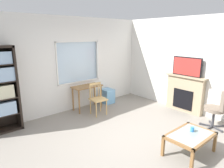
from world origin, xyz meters
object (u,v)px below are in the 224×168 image
Objects in this scene: plastic_drawer_unit at (107,96)px; coffee_table at (190,137)px; office_chair at (219,107)px; desk_under_window at (87,90)px; tv at (187,67)px; wooden_chair at (98,98)px; sippy_cup at (192,129)px; fireplace at (185,94)px.

coffee_table is (-0.67, -3.29, 0.11)m from plastic_drawer_unit.
desk_under_window is at bearing 117.57° from office_chair.
tv reaches higher than coffee_table.
wooden_chair is 10.00× the size of sippy_cup.
desk_under_window is 0.99× the size of wooden_chair.
desk_under_window is 0.75× the size of fireplace.
sippy_cup is (-1.79, -1.20, -0.89)m from tv.
wooden_chair reaches higher than desk_under_window.
office_chair is (1.63, -2.62, 0.09)m from wooden_chair.
office_chair is at bearing -58.15° from wooden_chair.
plastic_drawer_unit is 3.30m from office_chair.
coffee_table is at bearing -176.00° from office_chair.
office_chair reaches higher than sippy_cup.
plastic_drawer_unit is (0.82, 0.56, -0.23)m from wooden_chair.
fireplace is 2.17m from sippy_cup.
desk_under_window is at bearing 92.80° from coffee_table.
wooden_chair reaches higher than sippy_cup.
wooden_chair is 2.56m from fireplace.
coffee_table is at bearing -147.21° from tv.
coffee_table is at bearing -147.45° from fireplace.
fireplace is 1.19× the size of office_chair.
tv is at bearing 32.79° from coffee_table.
fireplace is 2.30m from coffee_table.
wooden_chair is 1.02m from plastic_drawer_unit.
wooden_chair is at bearing 121.85° from office_chair.
desk_under_window is at bearing 91.03° from wooden_chair.
desk_under_window is 0.96× the size of coffee_table.
sippy_cup is at bearing -84.91° from desk_under_window.
plastic_drawer_unit is 0.55× the size of tv.
wooden_chair reaches higher than plastic_drawer_unit.
desk_under_window is 3.25m from coffee_table.
wooden_chair is at bearing 95.86° from sippy_cup.
plastic_drawer_unit is at bearing 121.32° from tv.
fireplace is at bearing 33.55° from sippy_cup.
desk_under_window reaches higher than coffee_table.
wooden_chair is 0.90× the size of office_chair.
wooden_chair is 0.75× the size of fireplace.
fireplace is at bearing 32.55° from coffee_table.
tv is 9.52× the size of sippy_cup.
coffee_table is 10.35× the size of sippy_cup.
wooden_chair reaches higher than coffee_table.
wooden_chair is 1.91× the size of plastic_drawer_unit.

